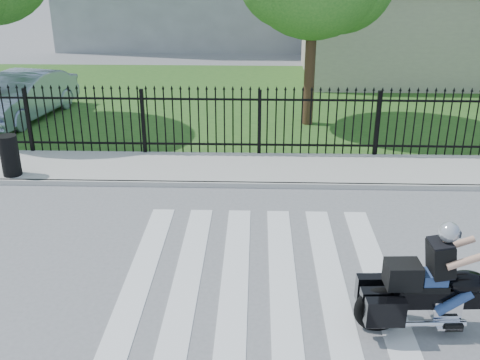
{
  "coord_description": "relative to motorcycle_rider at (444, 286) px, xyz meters",
  "views": [
    {
      "loc": [
        -0.06,
        -7.84,
        5.16
      ],
      "look_at": [
        -0.37,
        2.05,
        1.0
      ],
      "focal_mm": 42.0,
      "sensor_mm": 36.0,
      "label": 1
    }
  ],
  "objects": [
    {
      "name": "sidewalk",
      "position": [
        -2.61,
        6.05,
        -0.66
      ],
      "size": [
        40.0,
        2.0,
        0.12
      ],
      "primitive_type": "cube",
      "color": "#ADAAA3",
      "rests_on": "ground"
    },
    {
      "name": "parked_car",
      "position": [
        -10.08,
        10.34,
        0.02
      ],
      "size": [
        2.39,
        4.6,
        1.44
      ],
      "primitive_type": "imported",
      "rotation": [
        0.0,
        0.0,
        -0.21
      ],
      "color": "#96A4BD",
      "rests_on": "grass_strip"
    },
    {
      "name": "curb",
      "position": [
        -2.61,
        5.05,
        -0.66
      ],
      "size": [
        40.0,
        0.12,
        0.12
      ],
      "primitive_type": "cube",
      "color": "#ADAAA3",
      "rests_on": "ground"
    },
    {
      "name": "iron_fence",
      "position": [
        -2.61,
        7.05,
        0.18
      ],
      "size": [
        26.0,
        0.04,
        1.8
      ],
      "color": "black",
      "rests_on": "ground"
    },
    {
      "name": "grass_strip",
      "position": [
        -2.61,
        13.05,
        -0.71
      ],
      "size": [
        40.0,
        12.0,
        0.02
      ],
      "primitive_type": "cube",
      "color": "#28541D",
      "rests_on": "ground"
    },
    {
      "name": "crosswalk",
      "position": [
        -2.61,
        1.05,
        -0.71
      ],
      "size": [
        5.0,
        5.5,
        0.01
      ],
      "primitive_type": null,
      "color": "silver",
      "rests_on": "ground"
    },
    {
      "name": "ground",
      "position": [
        -2.61,
        1.05,
        -0.72
      ],
      "size": [
        120.0,
        120.0,
        0.0
      ],
      "primitive_type": "plane",
      "color": "slate",
      "rests_on": "ground"
    },
    {
      "name": "motorcycle_rider",
      "position": [
        0.0,
        0.0,
        0.0
      ],
      "size": [
        2.65,
        0.86,
        1.75
      ],
      "rotation": [
        0.0,
        0.0,
        0.05
      ],
      "color": "black",
      "rests_on": "ground"
    },
    {
      "name": "building_low",
      "position": [
        4.39,
        17.05,
        1.03
      ],
      "size": [
        10.0,
        6.0,
        3.5
      ],
      "primitive_type": "cube",
      "color": "beige",
      "rests_on": "ground"
    },
    {
      "name": "litter_bin",
      "position": [
        -8.45,
        5.35,
        -0.11
      ],
      "size": [
        0.45,
        0.45,
        0.97
      ],
      "primitive_type": "cylinder",
      "rotation": [
        0.0,
        0.0,
        0.05
      ],
      "color": "black",
      "rests_on": "sidewalk"
    }
  ]
}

